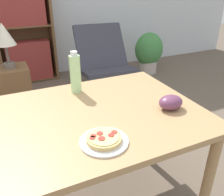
# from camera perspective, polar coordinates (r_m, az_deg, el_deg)

# --- Properties ---
(ground_plane) EXTENTS (14.00, 14.00, 0.00)m
(ground_plane) POSITION_cam_1_polar(r_m,az_deg,el_deg) (1.90, -5.83, -21.22)
(ground_plane) COLOR brown
(dining_table) EXTENTS (1.34, 0.92, 0.74)m
(dining_table) POSITION_cam_1_polar(r_m,az_deg,el_deg) (1.37, -6.77, -7.31)
(dining_table) COLOR tan
(dining_table) RESTS_ON ground_plane
(pizza_on_plate) EXTENTS (0.23, 0.23, 0.04)m
(pizza_on_plate) POSITION_cam_1_polar(r_m,az_deg,el_deg) (1.10, -1.95, -10.01)
(pizza_on_plate) COLOR white
(pizza_on_plate) RESTS_ON dining_table
(grape_bunch) EXTENTS (0.14, 0.12, 0.08)m
(grape_bunch) POSITION_cam_1_polar(r_m,az_deg,el_deg) (1.40, 13.92, -1.00)
(grape_bunch) COLOR #6B3856
(grape_bunch) RESTS_ON dining_table
(drink_bottle) EXTENTS (0.07, 0.07, 0.27)m
(drink_bottle) POSITION_cam_1_polar(r_m,az_deg,el_deg) (1.55, -8.82, 5.86)
(drink_bottle) COLOR #B7EAA3
(drink_bottle) RESTS_ON dining_table
(lounge_chair_far) EXTENTS (0.71, 0.81, 0.88)m
(lounge_chair_far) POSITION_cam_1_polar(r_m,az_deg,el_deg) (3.19, -1.67, 5.96)
(lounge_chair_far) COLOR slate
(lounge_chair_far) RESTS_ON ground_plane
(bookshelf) EXTENTS (0.80, 0.30, 1.64)m
(bookshelf) POSITION_cam_1_polar(r_m,az_deg,el_deg) (3.74, -20.33, 14.86)
(bookshelf) COLOR brown
(bookshelf) RESTS_ON ground_plane
(side_table) EXTENTS (0.34, 0.34, 0.60)m
(side_table) POSITION_cam_1_polar(r_m,az_deg,el_deg) (2.76, -22.20, 0.84)
(side_table) COLOR brown
(side_table) RESTS_ON ground_plane
(table_lamp) EXTENTS (0.21, 0.21, 0.45)m
(table_lamp) POSITION_cam_1_polar(r_m,az_deg,el_deg) (2.57, -24.60, 13.35)
(table_lamp) COLOR #665B51
(table_lamp) RESTS_ON side_table
(potted_plant_floor) EXTENTS (0.47, 0.40, 0.67)m
(potted_plant_floor) POSITION_cam_1_polar(r_m,az_deg,el_deg) (3.98, 8.83, 10.89)
(potted_plant_floor) COLOR #BCB2A3
(potted_plant_floor) RESTS_ON ground_plane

